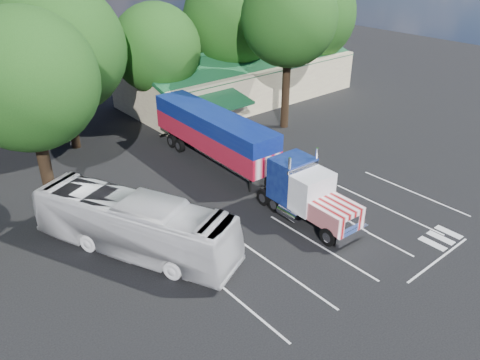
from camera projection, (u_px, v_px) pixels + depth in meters
ground at (250, 204)px, 30.57m from camera, size 120.00×120.00×0.00m
event_hall at (238, 77)px, 49.41m from camera, size 24.20×14.12×5.55m
tree_row_c at (59, 49)px, 34.96m from camera, size 10.00×10.00×13.05m
tree_row_d at (156, 49)px, 41.63m from camera, size 8.00×8.00×10.60m
tree_row_e at (231, 20)px, 46.37m from camera, size 9.60×9.60×12.90m
tree_row_f at (309, 14)px, 51.37m from camera, size 10.40×10.40×13.00m
tree_near_left at (27, 81)px, 24.57m from camera, size 7.60×7.60×12.65m
tree_near_right at (289, 19)px, 38.43m from camera, size 8.00×8.00×13.50m
semi_truck at (235, 145)px, 33.14m from camera, size 3.59×20.31×4.24m
woman at (286, 179)px, 32.01m from camera, size 0.39×0.59×1.61m
bicycle at (298, 169)px, 34.18m from camera, size 0.94×1.66×0.82m
tour_bus at (134, 225)px, 25.39m from camera, size 7.57×12.09×3.35m
silver_sedan at (231, 107)px, 45.18m from camera, size 4.99×2.92×1.55m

